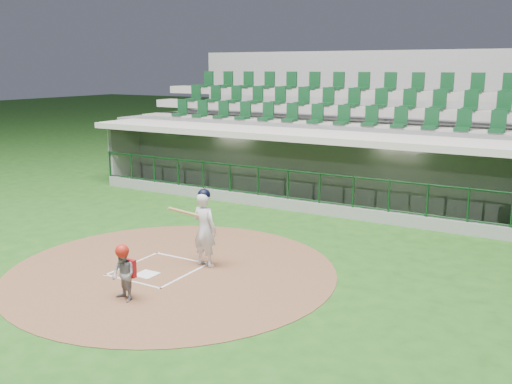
{
  "coord_description": "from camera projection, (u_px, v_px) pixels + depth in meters",
  "views": [
    {
      "loc": [
        7.86,
        -9.52,
        4.39
      ],
      "look_at": [
        0.81,
        2.6,
        1.3
      ],
      "focal_mm": 40.0,
      "sensor_mm": 36.0,
      "label": 1
    }
  ],
  "objects": [
    {
      "name": "batter_box_chalk",
      "position": [
        159.0,
        269.0,
        12.58
      ],
      "size": [
        1.55,
        1.8,
        0.01
      ],
      "color": "white",
      "rests_on": "ground"
    },
    {
      "name": "dirt_circle",
      "position": [
        172.0,
        271.0,
        12.52
      ],
      "size": [
        7.2,
        7.2,
        0.01
      ],
      "primitive_type": "cylinder",
      "color": "brown",
      "rests_on": "ground"
    },
    {
      "name": "batter",
      "position": [
        204.0,
        228.0,
        12.64
      ],
      "size": [
        0.86,
        0.87,
        1.77
      ],
      "color": "silver",
      "rests_on": "dirt_circle"
    },
    {
      "name": "home_plate",
      "position": [
        147.0,
        274.0,
        12.25
      ],
      "size": [
        0.43,
        0.43,
        0.02
      ],
      "primitive_type": "cube",
      "color": "white",
      "rests_on": "dirt_circle"
    },
    {
      "name": "dugout_structure",
      "position": [
        318.0,
        171.0,
        19.18
      ],
      "size": [
        16.4,
        3.7,
        3.0
      ],
      "color": "gray",
      "rests_on": "ground"
    },
    {
      "name": "seating_deck",
      "position": [
        347.0,
        146.0,
        21.74
      ],
      "size": [
        17.0,
        6.72,
        5.15
      ],
      "color": "slate",
      "rests_on": "ground"
    },
    {
      "name": "ground",
      "position": [
        167.0,
        266.0,
        12.84
      ],
      "size": [
        120.0,
        120.0,
        0.0
      ],
      "primitive_type": "plane",
      "color": "#1C4915",
      "rests_on": "ground"
    },
    {
      "name": "catcher",
      "position": [
        124.0,
        273.0,
        10.81
      ],
      "size": [
        0.6,
        0.52,
        1.12
      ],
      "color": "gray",
      "rests_on": "dirt_circle"
    }
  ]
}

